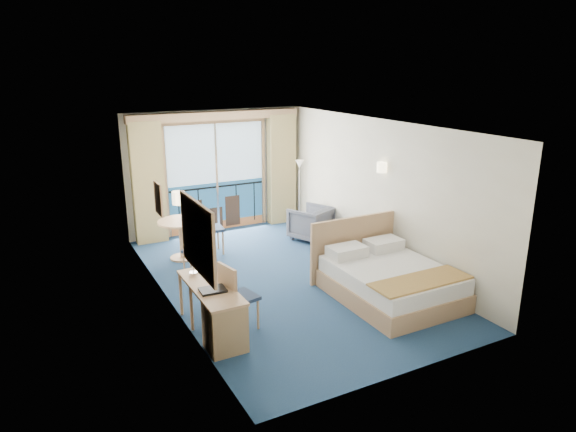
% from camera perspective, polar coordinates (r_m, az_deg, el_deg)
% --- Properties ---
extents(floor, '(6.50, 6.50, 0.00)m').
position_cam_1_polar(floor, '(9.11, -0.58, -7.01)').
color(floor, navy).
rests_on(floor, ground).
extents(room_walls, '(4.04, 6.54, 2.72)m').
position_cam_1_polar(room_walls, '(8.56, -0.61, 3.97)').
color(room_walls, beige).
rests_on(room_walls, ground).
extents(balcony_door, '(2.36, 0.03, 2.52)m').
position_cam_1_polar(balcony_door, '(11.58, -7.95, 3.92)').
color(balcony_door, navy).
rests_on(balcony_door, room_walls).
extents(curtain_left, '(0.65, 0.22, 2.55)m').
position_cam_1_polar(curtain_left, '(11.00, -15.28, 3.53)').
color(curtain_left, tan).
rests_on(curtain_left, room_walls).
extents(curtain_right, '(0.65, 0.22, 2.55)m').
position_cam_1_polar(curtain_right, '(12.03, -0.72, 5.19)').
color(curtain_right, tan).
rests_on(curtain_right, room_walls).
extents(pelmet, '(3.80, 0.25, 0.18)m').
position_cam_1_polar(pelmet, '(11.25, -8.00, 10.98)').
color(pelmet, tan).
rests_on(pelmet, room_walls).
extents(mirror, '(0.05, 1.25, 0.95)m').
position_cam_1_polar(mirror, '(6.55, -9.99, -2.32)').
color(mirror, tan).
rests_on(mirror, room_walls).
extents(wall_print, '(0.04, 0.42, 0.52)m').
position_cam_1_polar(wall_print, '(8.35, -14.19, 1.88)').
color(wall_print, tan).
rests_on(wall_print, room_walls).
extents(sconce_left, '(0.18, 0.18, 0.18)m').
position_cam_1_polar(sconce_left, '(7.30, -12.08, 1.98)').
color(sconce_left, '#FFEBB2').
rests_on(sconce_left, room_walls).
extents(sconce_right, '(0.18, 0.18, 0.18)m').
position_cam_1_polar(sconce_right, '(9.45, 10.38, 5.35)').
color(sconce_right, '#FFEBB2').
rests_on(sconce_right, room_walls).
extents(bed, '(1.76, 2.09, 1.11)m').
position_cam_1_polar(bed, '(8.48, 11.07, -6.91)').
color(bed, tan).
rests_on(bed, ground).
extents(nightstand, '(0.37, 0.35, 0.49)m').
position_cam_1_polar(nightstand, '(9.94, 8.55, -3.63)').
color(nightstand, '#A37E56').
rests_on(nightstand, ground).
extents(phone, '(0.17, 0.14, 0.07)m').
position_cam_1_polar(phone, '(9.88, 8.47, -2.02)').
color(phone, silver).
rests_on(phone, nightstand).
extents(armchair, '(1.03, 1.04, 0.72)m').
position_cam_1_polar(armchair, '(11.02, 2.57, -0.79)').
color(armchair, '#4A4E59').
rests_on(armchair, ground).
extents(floor_lamp, '(0.21, 0.21, 1.53)m').
position_cam_1_polar(floor_lamp, '(11.88, 1.27, 4.47)').
color(floor_lamp, silver).
rests_on(floor_lamp, ground).
extents(desk, '(0.52, 1.51, 0.71)m').
position_cam_1_polar(desk, '(7.00, -7.37, -11.27)').
color(desk, tan).
rests_on(desk, ground).
extents(desk_chair, '(0.52, 0.51, 1.01)m').
position_cam_1_polar(desk_chair, '(7.27, -5.92, -8.54)').
color(desk_chair, '#1E2D47').
rests_on(desk_chair, ground).
extents(folder, '(0.36, 0.28, 0.03)m').
position_cam_1_polar(folder, '(7.04, -8.37, -8.13)').
color(folder, black).
rests_on(folder, desk).
extents(desk_lamp, '(0.12, 0.12, 0.46)m').
position_cam_1_polar(desk_lamp, '(7.48, -10.59, -4.03)').
color(desk_lamp, silver).
rests_on(desk_lamp, desk).
extents(round_table, '(0.86, 0.86, 0.77)m').
position_cam_1_polar(round_table, '(10.06, -11.82, -1.50)').
color(round_table, tan).
rests_on(round_table, ground).
extents(table_chair_a, '(0.50, 0.49, 1.05)m').
position_cam_1_polar(table_chair_a, '(10.23, -9.07, -0.99)').
color(table_chair_a, '#1E2D47').
rests_on(table_chair_a, ground).
extents(table_chair_b, '(0.54, 0.54, 0.88)m').
position_cam_1_polar(table_chair_b, '(9.49, -10.20, -3.08)').
color(table_chair_b, '#1E2D47').
rests_on(table_chair_b, ground).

